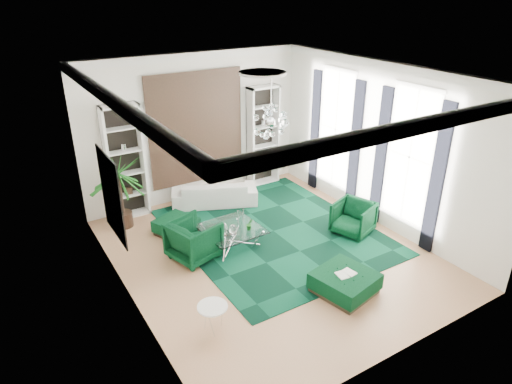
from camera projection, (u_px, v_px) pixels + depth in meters
floor at (269, 253)px, 9.83m from camera, size 6.00×7.00×0.02m
ceiling at (272, 73)px, 8.24m from camera, size 6.00×7.00×0.02m
wall_back at (195, 128)px, 11.75m from camera, size 6.00×0.02×3.80m
wall_front at (409, 252)px, 6.32m from camera, size 6.00×0.02×3.80m
wall_left at (119, 207)px, 7.59m from camera, size 0.02×7.00×3.80m
wall_right at (380, 145)px, 10.47m from camera, size 0.02×7.00×3.80m
crown_molding at (271, 79)px, 8.28m from camera, size 6.00×7.00×0.18m
ceiling_medallion at (263, 73)px, 8.48m from camera, size 0.90×0.90×0.05m
tapestry at (196, 128)px, 11.71m from camera, size 2.50×0.06×2.80m
shelving_left at (125, 162)px, 10.87m from camera, size 0.90×0.38×2.80m
shelving_right at (263, 136)px, 12.73m from camera, size 0.90×0.38×2.80m
painting at (112, 196)px, 8.10m from camera, size 0.04×1.30×1.60m
window_near at (410, 157)px, 9.77m from camera, size 0.03×1.10×2.90m
curtain_near_a at (437, 180)px, 9.25m from camera, size 0.07×0.30×3.25m
curtain_near_b at (380, 158)px, 10.46m from camera, size 0.07×0.30×3.25m
window_far at (336, 129)px, 11.62m from camera, size 0.03×1.10×2.90m
curtain_far_a at (355, 147)px, 11.11m from camera, size 0.07×0.30×3.25m
curtain_far_b at (315, 131)px, 12.31m from camera, size 0.07×0.30×3.25m
rug at (273, 231)px, 10.66m from camera, size 4.20×5.00×0.02m
sofa at (214, 193)px, 11.89m from camera, size 2.34×1.65×0.64m
armchair_left at (194, 240)px, 9.49m from camera, size 1.15×1.13×0.85m
armchair_right at (353, 218)px, 10.46m from camera, size 1.07×1.06×0.77m
coffee_table at (232, 237)px, 10.04m from camera, size 1.28×1.28×0.42m
ottoman_side at (176, 226)px, 10.52m from camera, size 1.06×1.06×0.36m
ottoman_front at (345, 283)px, 8.50m from camera, size 1.20×1.20×0.40m
book at (346, 273)px, 8.41m from camera, size 0.37×0.25×0.03m
side_table at (213, 318)px, 7.54m from camera, size 0.57×0.57×0.49m
palm at (120, 184)px, 10.45m from camera, size 1.77×1.77×2.20m
chandelier at (271, 122)px, 8.80m from camera, size 0.99×0.99×0.70m
table_plant at (249, 224)px, 9.84m from camera, size 0.16×0.14×0.26m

